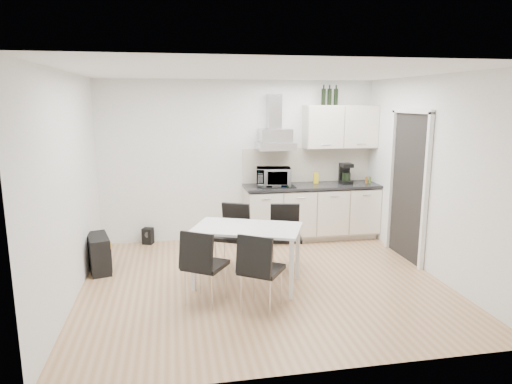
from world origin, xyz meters
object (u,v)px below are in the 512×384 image
(chair_far_left, at_px, (232,237))
(floor_speaker, at_px, (148,236))
(dining_table, at_px, (247,234))
(chair_near_right, at_px, (262,270))
(chair_far_right, at_px, (285,238))
(chair_near_left, at_px, (205,266))
(guitar_amp, at_px, (99,253))
(kitchenette, at_px, (313,189))

(chair_far_left, relative_size, floor_speaker, 3.39)
(chair_far_left, bearing_deg, dining_table, 128.24)
(chair_far_left, xyz_separation_m, chair_near_right, (0.17, -1.28, 0.00))
(chair_far_right, xyz_separation_m, chair_near_left, (-1.15, -0.86, 0.00))
(chair_far_left, relative_size, chair_near_right, 1.00)
(chair_far_left, relative_size, chair_near_left, 1.00)
(chair_near_right, bearing_deg, floor_speaker, 151.78)
(dining_table, height_order, guitar_amp, dining_table)
(guitar_amp, distance_m, floor_speaker, 1.25)
(chair_far_right, bearing_deg, chair_far_left, -3.12)
(kitchenette, bearing_deg, chair_near_left, -131.61)
(chair_far_left, relative_size, guitar_amp, 1.39)
(kitchenette, relative_size, chair_far_left, 2.86)
(chair_far_left, distance_m, guitar_amp, 1.80)
(chair_far_right, relative_size, floor_speaker, 3.39)
(floor_speaker, bearing_deg, kitchenette, 18.69)
(guitar_amp, relative_size, floor_speaker, 2.44)
(chair_far_left, bearing_deg, chair_near_left, 94.52)
(chair_far_right, xyz_separation_m, guitar_amp, (-2.49, 0.40, -0.19))
(chair_near_right, xyz_separation_m, guitar_amp, (-1.95, 1.51, -0.19))
(chair_near_right, bearing_deg, chair_far_right, 97.93)
(chair_far_right, relative_size, guitar_amp, 1.39)
(guitar_amp, bearing_deg, chair_near_left, -57.32)
(chair_far_right, bearing_deg, dining_table, 46.09)
(kitchenette, distance_m, chair_far_right, 1.60)
(dining_table, xyz_separation_m, floor_speaker, (-1.31, 1.92, -0.53))
(kitchenette, relative_size, chair_near_left, 2.86)
(guitar_amp, bearing_deg, kitchenette, 1.44)
(dining_table, distance_m, chair_far_left, 0.65)
(dining_table, xyz_separation_m, chair_far_right, (0.60, 0.43, -0.22))
(chair_near_right, bearing_deg, chair_far_left, 131.64)
(kitchenette, relative_size, dining_table, 1.71)
(dining_table, relative_size, chair_far_left, 1.68)
(kitchenette, relative_size, chair_near_right, 2.86)
(chair_near_left, relative_size, chair_near_right, 1.00)
(chair_far_right, distance_m, chair_near_right, 1.24)
(dining_table, relative_size, chair_far_right, 1.68)
(chair_near_left, distance_m, guitar_amp, 1.85)
(kitchenette, height_order, chair_near_left, kitchenette)
(chair_near_left, height_order, floor_speaker, chair_near_left)
(chair_near_right, height_order, guitar_amp, chair_near_right)
(chair_far_left, height_order, guitar_amp, chair_far_left)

